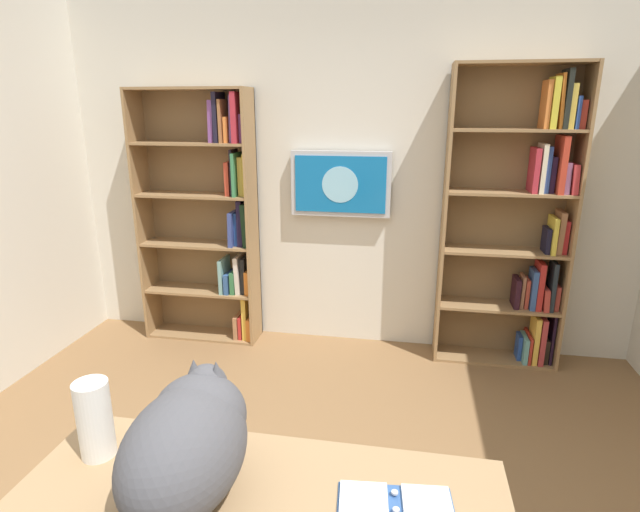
% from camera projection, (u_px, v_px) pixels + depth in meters
% --- Properties ---
extents(wall_back, '(4.52, 0.06, 2.70)m').
position_uv_depth(wall_back, '(347.00, 177.00, 3.89)').
color(wall_back, silver).
rests_on(wall_back, ground).
extents(bookshelf_left, '(0.89, 0.28, 2.16)m').
position_uv_depth(bookshelf_left, '(522.00, 224.00, 3.59)').
color(bookshelf_left, '#937047').
rests_on(bookshelf_left, ground).
extents(bookshelf_right, '(0.94, 0.28, 2.02)m').
position_uv_depth(bookshelf_right, '(212.00, 217.00, 4.01)').
color(bookshelf_right, '#937047').
rests_on(bookshelf_right, ground).
extents(wall_mounted_tv, '(0.77, 0.07, 0.50)m').
position_uv_depth(wall_mounted_tv, '(341.00, 184.00, 3.83)').
color(wall_mounted_tv, '#B7B7BC').
extents(cat, '(0.33, 0.62, 0.36)m').
position_uv_depth(cat, '(189.00, 439.00, 1.44)').
color(cat, '#4C4C51').
rests_on(cat, desk).
extents(paper_towel_roll, '(0.11, 0.11, 0.26)m').
position_uv_depth(paper_towel_roll, '(95.00, 419.00, 1.61)').
color(paper_towel_roll, white).
rests_on(paper_towel_roll, desk).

